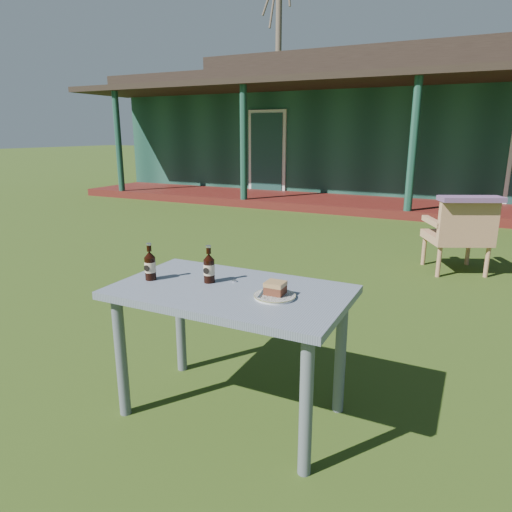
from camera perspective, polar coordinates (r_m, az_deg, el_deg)
The scene contains 12 objects.
ground at distance 3.98m, azimuth 8.28°, elevation -6.99°, with size 80.00×80.00×0.00m, color #334916.
pavilion at distance 12.96m, azimuth 21.92°, elevation 14.65°, with size 15.80×8.30×3.45m.
tree_left at distance 23.21m, azimuth 2.83°, elevation 24.49°, with size 0.28×0.28×10.50m, color brown.
cafe_table at distance 2.38m, azimuth -3.18°, elevation -6.39°, with size 1.20×0.70×0.72m.
plate at distance 2.22m, azimuth 2.36°, elevation -5.02°, with size 0.20×0.20×0.01m.
cake_slice at distance 2.22m, azimuth 2.43°, elevation -3.99°, with size 0.09×0.09×0.06m.
fork at distance 2.23m, azimuth 0.72°, elevation -4.66°, with size 0.01×0.14×0.00m, color silver.
cola_bottle_near at distance 2.43m, azimuth -5.89°, elevation -1.47°, with size 0.06×0.06×0.20m.
cola_bottle_far at distance 2.52m, azimuth -13.10°, elevation -1.13°, with size 0.06×0.06×0.20m.
bottle_cap at distance 2.45m, azimuth -2.72°, elevation -3.15°, with size 0.03×0.03×0.01m, color silver.
armchair_left at distance 5.38m, azimuth 24.15°, elevation 2.75°, with size 0.78×0.76×0.81m.
floral_throw at distance 5.17m, azimuth 25.30°, elevation 6.47°, with size 0.63×0.23×0.05m, color #6B4772.
Camera 1 is at (1.09, -3.53, 1.49)m, focal length 32.00 mm.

